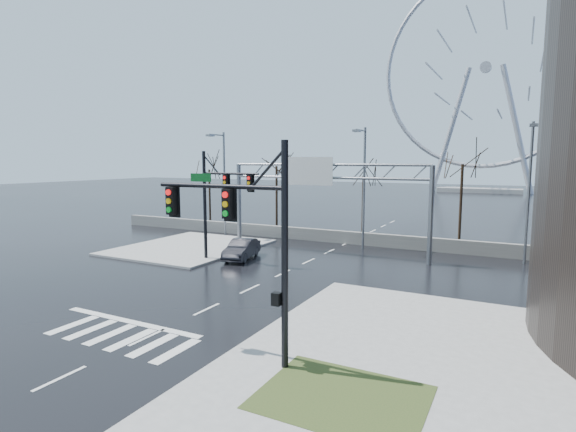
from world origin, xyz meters
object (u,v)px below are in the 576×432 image
Objects in this scene: ferris_wheel at (485,76)px; car at (242,249)px; sign_gantry at (320,188)px; signal_mast_near at (250,231)px; signal_mast_far at (217,195)px.

car is (-9.80, -84.55, -25.40)m from ferris_wheel.
ferris_wheel is at bearing 70.45° from car.
car is (-4.42, -4.51, -4.44)m from sign_gantry.
car is at bearing 124.45° from signal_mast_near.
ferris_wheel is at bearing 82.80° from signal_mast_far.
signal_mast_near reaches higher than sign_gantry.
signal_mast_near reaches higher than car.
signal_mast_near is 0.49× the size of sign_gantry.
ferris_wheel is 11.37× the size of car.
car is (1.07, 1.49, -4.09)m from signal_mast_far.
signal_mast_near is 1.79× the size of car.
sign_gantry is at bearing 47.53° from signal_mast_far.
ferris_wheel is at bearing 90.08° from signal_mast_near.
signal_mast_near is at bearing -49.74° from signal_mast_far.
signal_mast_near is 19.79m from sign_gantry.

